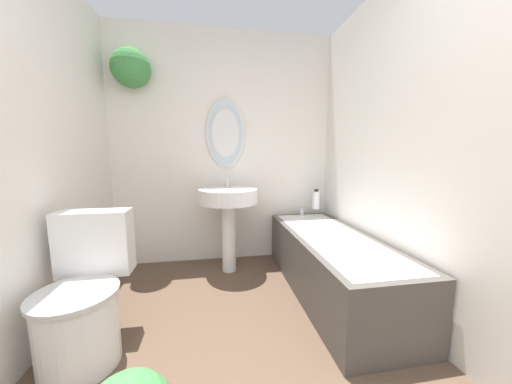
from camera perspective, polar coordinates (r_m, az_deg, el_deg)
wall_back at (r=2.78m, az=-8.93°, el=11.16°), size 2.39×0.35×2.40m
wall_left at (r=1.80m, az=-45.01°, el=7.95°), size 0.06×2.69×2.40m
wall_right at (r=1.97m, az=32.29°, el=8.84°), size 0.06×2.69×2.40m
toilet at (r=1.83m, az=-33.92°, el=-19.46°), size 0.42×0.57×0.80m
pedestal_sink at (r=2.49m, az=-6.15°, el=-3.04°), size 0.56×0.56×0.92m
bathtub at (r=2.29m, az=16.23°, el=-14.77°), size 0.61×1.63×0.56m
shampoo_bottle at (r=2.85m, az=13.19°, el=-1.66°), size 0.08×0.08×0.21m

